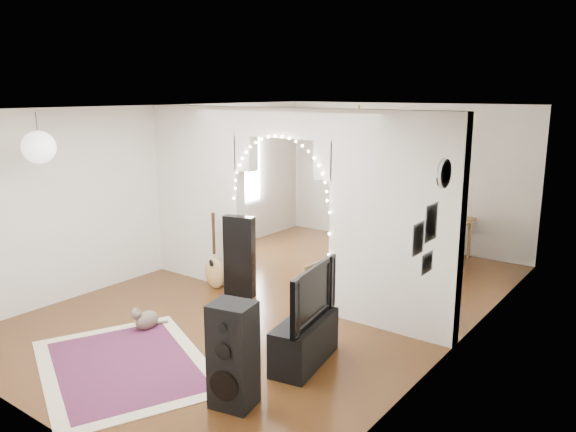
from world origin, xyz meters
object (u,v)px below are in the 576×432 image
Objects in this scene: floor_speaker at (233,355)px; dining_chair_left at (403,244)px; dining_table at (435,221)px; media_console at (305,341)px; dining_chair_right at (329,281)px; acoustic_guitar at (214,261)px; bookcase at (408,225)px.

dining_chair_left is (-0.89, 5.54, -0.29)m from floor_speaker.
dining_table is at bearing 81.91° from floor_speaker.
media_console is 0.81× the size of dining_table.
dining_table is at bearing 83.13° from dining_chair_right.
acoustic_guitar is at bearing 125.08° from floor_speaker.
acoustic_guitar reaches higher than dining_chair_left.
dining_chair_right is at bearing 93.51° from floor_speaker.
floor_speaker is 5.62m from dining_chair_left.
dining_table is (2.02, 3.47, 0.25)m from acoustic_guitar.
bookcase is at bearing -70.50° from dining_chair_left.
bookcase reaches higher than media_console.
dining_table is 0.71m from dining_chair_left.
dining_chair_left is (1.51, 3.30, -0.22)m from acoustic_guitar.
dining_table is at bearing 81.33° from acoustic_guitar.
dining_table is (0.19, 0.70, -0.03)m from bookcase.
dining_chair_right is (-0.81, 2.94, -0.26)m from floor_speaker.
dining_chair_left is (-0.33, 0.53, -0.50)m from bookcase.
media_console is (2.45, -1.15, -0.18)m from acoustic_guitar.
media_console is 2.04m from dining_chair_right.
acoustic_guitar is 2.71m from media_console.
bookcase is 2.13m from dining_chair_right.
acoustic_guitar is at bearing -154.23° from dining_chair_right.
acoustic_guitar is 3.33m from bookcase.
dining_chair_right is (-0.43, -2.77, -0.43)m from dining_table.
dining_table reaches higher than dining_chair_left.
media_console is at bearing -3.56° from acoustic_guitar.
dining_table is (-0.43, 4.62, 0.43)m from media_console.
dining_chair_left is (-0.94, 4.45, -0.03)m from media_console.
floor_speaker is at bearing -92.91° from dining_chair_left.
media_console is at bearing -94.23° from bookcase.
media_console is at bearing -90.10° from dining_chair_left.
floor_speaker is 3.06m from dining_chair_right.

